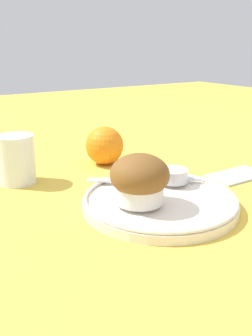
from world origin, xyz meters
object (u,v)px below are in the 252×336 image
(muffin, at_px, (140,179))
(orange_fruit, at_px, (105,145))
(butter_knife, at_px, (144,180))
(juice_glass, at_px, (16,159))

(muffin, bearing_deg, orange_fruit, 72.14)
(orange_fruit, bearing_deg, butter_knife, -96.60)
(orange_fruit, bearing_deg, juice_glass, -176.38)
(butter_knife, relative_size, juice_glass, 2.01)
(butter_knife, bearing_deg, orange_fruit, 113.50)
(orange_fruit, xyz_separation_m, juice_glass, (-0.19, -0.01, 0.00))
(butter_knife, bearing_deg, juice_glass, 166.51)
(butter_knife, distance_m, orange_fruit, 0.18)
(muffin, bearing_deg, juice_glass, 115.65)
(juice_glass, bearing_deg, muffin, -64.35)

